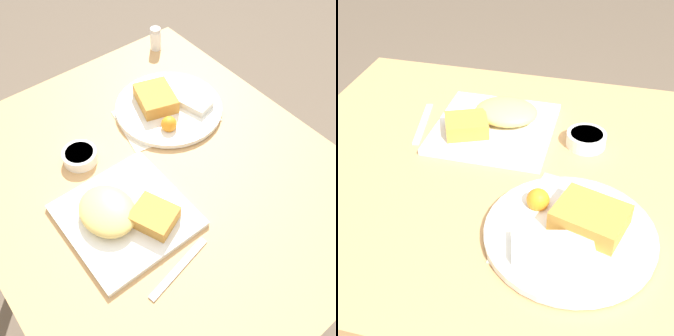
# 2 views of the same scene
# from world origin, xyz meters

# --- Properties ---
(dining_table) EXTENTS (1.02, 0.87, 0.73)m
(dining_table) POSITION_xyz_m (0.00, 0.00, 0.65)
(dining_table) COLOR tan
(dining_table) RESTS_ON ground_plane
(menu_card) EXTENTS (0.22, 0.30, 0.00)m
(menu_card) POSITION_xyz_m (-0.15, 0.15, 0.73)
(menu_card) COLOR beige
(menu_card) RESTS_ON dining_table
(plate_square_near) EXTENTS (0.27, 0.27, 0.06)m
(plate_square_near) POSITION_xyz_m (0.06, -0.14, 0.75)
(plate_square_near) COLOR white
(plate_square_near) RESTS_ON dining_table
(plate_oval_far) EXTENTS (0.31, 0.31, 0.05)m
(plate_oval_far) POSITION_xyz_m (-0.17, 0.17, 0.75)
(plate_oval_far) COLOR white
(plate_oval_far) RESTS_ON menu_card
(sauce_ramekin) EXTENTS (0.09, 0.09, 0.03)m
(sauce_ramekin) POSITION_xyz_m (-0.16, -0.13, 0.75)
(sauce_ramekin) COLOR white
(sauce_ramekin) RESTS_ON dining_table
(butter_knife) EXTENTS (0.05, 0.18, 0.00)m
(butter_knife) POSITION_xyz_m (0.23, -0.12, 0.73)
(butter_knife) COLOR silver
(butter_knife) RESTS_ON dining_table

